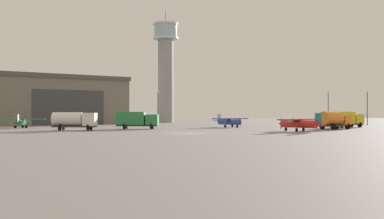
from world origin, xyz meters
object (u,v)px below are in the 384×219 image
Objects in this scene: control_tower at (166,65)px; light_post_east at (158,105)px; airplane_blue at (229,121)px; truck_box_green at (137,119)px; truck_fuel_tanker_white at (74,120)px; light_post_north at (367,104)px; airplane_red at (299,123)px; truck_box_yellow at (345,119)px; truck_fuel_tanker_orange at (334,120)px; light_post_west at (328,104)px; airplane_green at (21,122)px.

control_tower is 4.21× the size of light_post_east.
truck_box_green is (-16.72, -9.35, 0.46)m from airplane_blue.
light_post_north is at bearing 28.45° from truck_fuel_tanker_white.
light_post_north is (23.67, 35.46, 3.51)m from airplane_red.
truck_box_yellow is at bearing 49.04° from airplane_blue.
light_post_west is (10.81, 39.80, 3.48)m from truck_fuel_tanker_orange.
light_post_east is at bearing 72.67° from truck_fuel_tanker_white.
control_tower is 56.76m from truck_box_green.
light_post_west is (66.24, 34.87, 3.95)m from airplane_green.
truck_box_yellow is (5.36, 10.30, 0.02)m from truck_fuel_tanker_orange.
airplane_red is at bearing -6.39° from truck_fuel_tanker_white.
light_post_west is at bearing 35.53° from truck_fuel_tanker_orange.
control_tower is at bearing 81.02° from truck_fuel_tanker_orange.
light_post_west is at bearing 43.35° from truck_box_green.
truck_box_yellow is 30.19m from light_post_west.
truck_fuel_tanker_orange is at bearing -105.20° from light_post_west.
truck_fuel_tanker_orange is 42.82m from light_post_east.
truck_fuel_tanker_orange is 0.88× the size of truck_box_yellow.
airplane_red is at bearing -69.24° from control_tower.
control_tower is 61.15m from truck_box_yellow.
airplane_blue is 1.03× the size of truck_box_green.
light_post_east is at bearing -57.78° from airplane_green.
light_post_west reaches higher than airplane_green.
control_tower is at bearing -36.82° from airplane_green.
light_post_west is (44.56, 38.68, 3.48)m from truck_box_green.
airplane_blue is at bearing 31.61° from truck_box_green.
truck_box_yellow reaches higher than airplane_red.
truck_box_yellow is 19.29m from light_post_north.
airplane_green is 32.66m from light_post_east.
light_post_north is (48.30, -29.49, -12.21)m from control_tower.
light_post_east is (23.02, 22.89, 3.59)m from airplane_green.
light_post_north is (71.15, 21.34, 3.60)m from airplane_green.
truck_box_green is (-39.11, -9.18, -0.02)m from truck_box_yellow.
airplane_green is 1.17× the size of airplane_blue.
truck_fuel_tanker_white is 0.86× the size of light_post_east.
light_post_west is (27.84, 29.33, 3.94)m from airplane_blue.
truck_fuel_tanker_orange is at bearing -40.65° from light_post_east.
truck_box_green is at bearing 167.96° from truck_box_yellow.
control_tower is 4.62× the size of truck_box_green.
truck_box_green is 55.59m from light_post_north.
airplane_red is (24.63, -64.95, -15.72)m from control_tower.
truck_fuel_tanker_white is (-9.09, -6.25, -0.00)m from truck_box_green.
light_post_west is at bearing 95.96° from airplane_blue.
light_post_west is (43.38, -15.96, -11.86)m from control_tower.
control_tower is 4.21× the size of light_post_north.
truck_fuel_tanker_orange is (7.94, 9.19, 0.38)m from airplane_red.
light_post_east is at bearing 89.51° from truck_box_green.
truck_box_yellow is at bearing -24.88° from light_post_east.
control_tower reaches higher than light_post_north.
truck_box_green is at bearing -139.04° from light_post_west.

